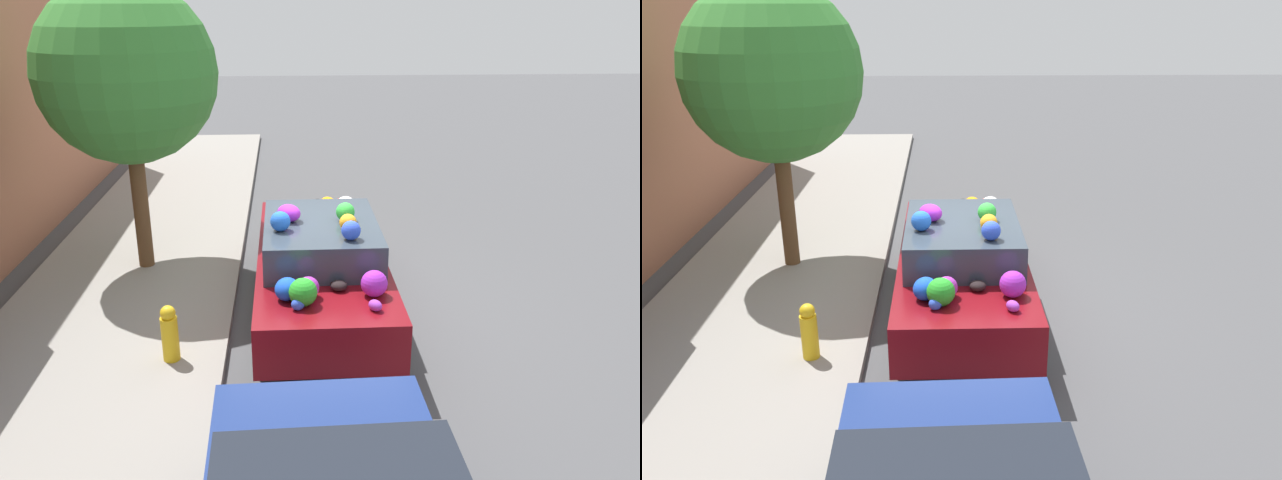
% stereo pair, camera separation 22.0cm
% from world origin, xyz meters
% --- Properties ---
extents(ground_plane, '(60.00, 60.00, 0.00)m').
position_xyz_m(ground_plane, '(0.00, 0.00, 0.00)').
color(ground_plane, '#4C4C4F').
extents(sidewalk_curb, '(24.00, 3.20, 0.12)m').
position_xyz_m(sidewalk_curb, '(0.00, 2.70, 0.06)').
color(sidewalk_curb, gray).
rests_on(sidewalk_curb, ground).
extents(street_tree, '(2.64, 2.64, 4.32)m').
position_xyz_m(street_tree, '(1.50, 2.59, 3.12)').
color(street_tree, brown).
rests_on(street_tree, sidewalk_curb).
extents(fire_hydrant, '(0.20, 0.20, 0.70)m').
position_xyz_m(fire_hydrant, '(-1.40, 1.73, 0.47)').
color(fire_hydrant, gold).
rests_on(fire_hydrant, sidewalk_curb).
extents(art_car, '(4.41, 1.72, 1.64)m').
position_xyz_m(art_car, '(-0.04, -0.12, 0.74)').
color(art_car, maroon).
rests_on(art_car, ground).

